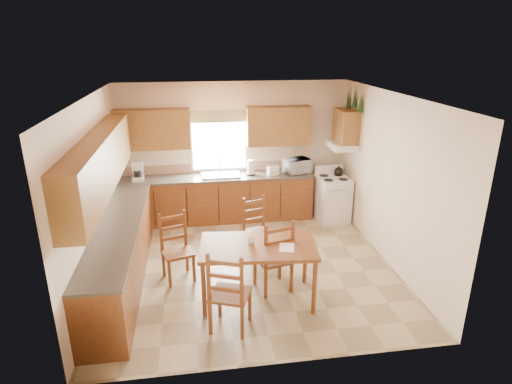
{
  "coord_description": "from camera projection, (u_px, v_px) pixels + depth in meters",
  "views": [
    {
      "loc": [
        -0.81,
        -6.05,
        3.46
      ],
      "look_at": [
        0.15,
        0.3,
        1.15
      ],
      "focal_mm": 30.0,
      "sensor_mm": 36.0,
      "label": 1
    }
  ],
  "objects": [
    {
      "name": "window_pane",
      "position": [
        219.0,
        141.0,
        8.41
      ],
      "size": [
        1.05,
        0.01,
        1.1
      ],
      "primitive_type": "cube",
      "color": "white",
      "rests_on": "wall_back"
    },
    {
      "name": "microwave",
      "position": [
        297.0,
        166.0,
        8.54
      ],
      "size": [
        0.56,
        0.48,
        0.28
      ],
      "primitive_type": "imported",
      "rotation": [
        0.0,
        0.0,
        0.35
      ],
      "color": "silver",
      "rests_on": "counter_back"
    },
    {
      "name": "dining_table",
      "position": [
        258.0,
        272.0,
        5.91
      ],
      "size": [
        1.64,
        1.05,
        0.84
      ],
      "primitive_type": "cube",
      "rotation": [
        0.0,
        0.0,
        -0.1
      ],
      "color": "brown",
      "rests_on": "floor"
    },
    {
      "name": "chair_near_left",
      "position": [
        273.0,
        254.0,
        6.11
      ],
      "size": [
        0.56,
        0.55,
        1.11
      ],
      "primitive_type": "cube",
      "rotation": [
        0.0,
        0.0,
        3.4
      ],
      "color": "brown",
      "rests_on": "floor"
    },
    {
      "name": "pine_decal_c",
      "position": [
        348.0,
        98.0,
        8.25
      ],
      "size": [
        0.22,
        0.22,
        0.36
      ],
      "primitive_type": "cone",
      "color": "#1D471F",
      "rests_on": "wall_right"
    },
    {
      "name": "chair_far_right",
      "position": [
        258.0,
        229.0,
        7.06
      ],
      "size": [
        0.52,
        0.5,
        1.0
      ],
      "primitive_type": "cube",
      "rotation": [
        0.0,
        0.0,
        0.29
      ],
      "color": "brown",
      "rests_on": "floor"
    },
    {
      "name": "stove",
      "position": [
        332.0,
        199.0,
        8.51
      ],
      "size": [
        0.65,
        0.67,
        0.88
      ],
      "primitive_type": "cube",
      "rotation": [
        0.0,
        0.0,
        0.1
      ],
      "color": "silver",
      "rests_on": "floor"
    },
    {
      "name": "range_hood",
      "position": [
        342.0,
        146.0,
        8.22
      ],
      "size": [
        0.44,
        0.62,
        0.12
      ],
      "primitive_type": "cube",
      "color": "silver",
      "rests_on": "wall_right"
    },
    {
      "name": "sink_basin",
      "position": [
        221.0,
        175.0,
        8.37
      ],
      "size": [
        0.75,
        0.45,
        0.04
      ],
      "primitive_type": "cube",
      "color": "silver",
      "rests_on": "counter_back"
    },
    {
      "name": "table_card",
      "position": [
        251.0,
        240.0,
        5.79
      ],
      "size": [
        0.08,
        0.02,
        0.11
      ],
      "primitive_type": "cube",
      "rotation": [
        0.0,
        0.0,
        -0.02
      ],
      "color": "white",
      "rests_on": "dining_table"
    },
    {
      "name": "window_frame",
      "position": [
        219.0,
        141.0,
        8.42
      ],
      "size": [
        1.13,
        0.02,
        1.18
      ],
      "primitive_type": "cube",
      "color": "silver",
      "rests_on": "wall_back"
    },
    {
      "name": "upper_cab_stove",
      "position": [
        346.0,
        126.0,
        8.1
      ],
      "size": [
        0.33,
        0.62,
        0.62
      ],
      "primitive_type": "cube",
      "color": "brown",
      "rests_on": "wall_right"
    },
    {
      "name": "upper_cab_back_right",
      "position": [
        278.0,
        126.0,
        8.35
      ],
      "size": [
        1.25,
        0.33,
        0.75
      ],
      "primitive_type": "cube",
      "color": "brown",
      "rests_on": "wall_back"
    },
    {
      "name": "wall_front",
      "position": [
        279.0,
        258.0,
        4.37
      ],
      "size": [
        4.5,
        4.5,
        0.0
      ],
      "primitive_type": "plane",
      "color": "beige",
      "rests_on": "floor"
    },
    {
      "name": "upper_cab_back_left",
      "position": [
        152.0,
        129.0,
        8.01
      ],
      "size": [
        1.41,
        0.33,
        0.75
      ],
      "primitive_type": "cube",
      "color": "brown",
      "rests_on": "wall_back"
    },
    {
      "name": "counter_left",
      "position": [
        118.0,
        226.0,
        6.2
      ],
      "size": [
        0.63,
        3.6,
        0.04
      ],
      "primitive_type": "cube",
      "color": "#453D37",
      "rests_on": "lower_cab_left"
    },
    {
      "name": "lower_cab_back",
      "position": [
        218.0,
        199.0,
        8.53
      ],
      "size": [
        3.75,
        0.6,
        0.88
      ],
      "primitive_type": "cube",
      "color": "brown",
      "rests_on": "floor"
    },
    {
      "name": "backsplash",
      "position": [
        216.0,
        168.0,
        8.61
      ],
      "size": [
        3.75,
        0.01,
        0.18
      ],
      "primitive_type": "cube",
      "color": "#99735E",
      "rests_on": "counter_back"
    },
    {
      "name": "coffeemaker",
      "position": [
        138.0,
        173.0,
        8.08
      ],
      "size": [
        0.2,
        0.23,
        0.3
      ],
      "primitive_type": "cube",
      "rotation": [
        0.0,
        0.0,
        0.11
      ],
      "color": "silver",
      "rests_on": "counter_back"
    },
    {
      "name": "ceiling",
      "position": [
        249.0,
        96.0,
        6.0
      ],
      "size": [
        4.5,
        4.5,
        0.0
      ],
      "primitive_type": "plane",
      "color": "brown",
      "rests_on": "floor"
    },
    {
      "name": "chair_near_right",
      "position": [
        230.0,
        289.0,
        5.26
      ],
      "size": [
        0.6,
        0.58,
        1.11
      ],
      "primitive_type": "cube",
      "rotation": [
        0.0,
        0.0,
        2.77
      ],
      "color": "brown",
      "rests_on": "floor"
    },
    {
      "name": "pine_decal_b",
      "position": [
        355.0,
        98.0,
        7.94
      ],
      "size": [
        0.22,
        0.22,
        0.36
      ],
      "primitive_type": "cone",
      "color": "#1D471F",
      "rests_on": "wall_right"
    },
    {
      "name": "wall_back",
      "position": [
        234.0,
        150.0,
        8.55
      ],
      "size": [
        4.5,
        4.5,
        0.0
      ],
      "primitive_type": "plane",
      "color": "beige",
      "rests_on": "floor"
    },
    {
      "name": "pine_decal_a",
      "position": [
        361.0,
        102.0,
        7.66
      ],
      "size": [
        0.22,
        0.22,
        0.36
      ],
      "primitive_type": "cone",
      "color": "#1D471F",
      "rests_on": "wall_right"
    },
    {
      "name": "window_valance",
      "position": [
        218.0,
        116.0,
        8.22
      ],
      "size": [
        1.19,
        0.01,
        0.24
      ],
      "primitive_type": "cube",
      "color": "#3E582A",
      "rests_on": "wall_back"
    },
    {
      "name": "counter_back",
      "position": [
        217.0,
        177.0,
        8.37
      ],
      "size": [
        3.75,
        0.63,
        0.04
      ],
      "primitive_type": "cube",
      "color": "#453D37",
      "rests_on": "lower_cab_back"
    },
    {
      "name": "wall_left",
      "position": [
        94.0,
        194.0,
        6.14
      ],
      "size": [
        4.5,
        4.5,
        0.0
      ],
      "primitive_type": "plane",
      "color": "beige",
      "rests_on": "floor"
    },
    {
      "name": "chair_far_left",
      "position": [
        177.0,
        248.0,
        6.37
      ],
      "size": [
        0.53,
        0.52,
        1.03
      ],
      "primitive_type": "cube",
      "rotation": [
        0.0,
        0.0,
        0.3
      ],
      "color": "brown",
      "rests_on": "floor"
    },
    {
      "name": "wall_right",
      "position": [
        390.0,
        180.0,
        6.78
      ],
      "size": [
        4.5,
        4.5,
        0.0
      ],
      "primitive_type": "plane",
      "color": "beige",
      "rests_on": "floor"
    },
    {
      "name": "upper_cab_left",
      "position": [
        100.0,
        163.0,
        5.86
      ],
      "size": [
        0.33,
        3.6,
        0.75
      ],
      "primitive_type": "cube",
      "color": "brown",
      "rests_on": "wall_left"
    },
    {
      "name": "table_paper",
      "position": [
        287.0,
        247.0,
        5.69
      ],
      "size": [
        0.25,
        0.3,
        0.0
      ],
      "primitive_type": "cube",
      "rotation": [
        0.0,
        0.0,
        -0.24
      ],
      "color": "white",
      "rests_on": "dining_table"
    },
    {
      "name": "lower_cab_left",
      "position": [
        121.0,
        254.0,
        6.36
      ],
      "size": [
        0.6,
        3.6,
        0.88
      ],
      "primitive_type": "cube",
      "color": "brown",
      "rests_on": "floor"
    },
    {
      "name": "toaster",
      "position": [
        273.0,
        171.0,
        8.42
      ],
      "size": [
        0.24,
        0.18,
        0.17
      ],
      "primitive_type": "cube",
      "rotation": [
        0.0,
        0.0,
        0.26
      ],
      "color": "silver",
      "rests_on": "counter_back"
    },
    {
      "name": "paper_towel",
      "position": [
        250.0,
        168.0,
        8.4
      ],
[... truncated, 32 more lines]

